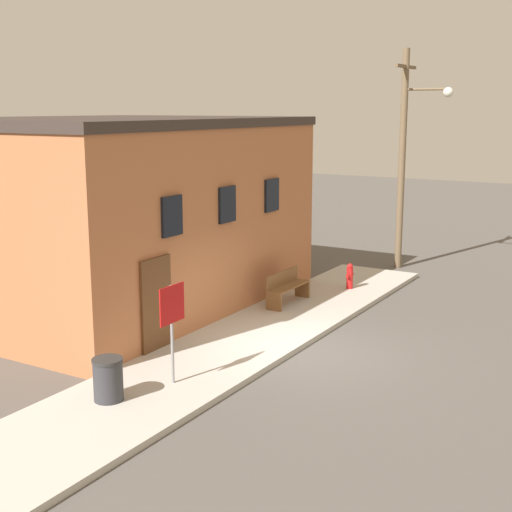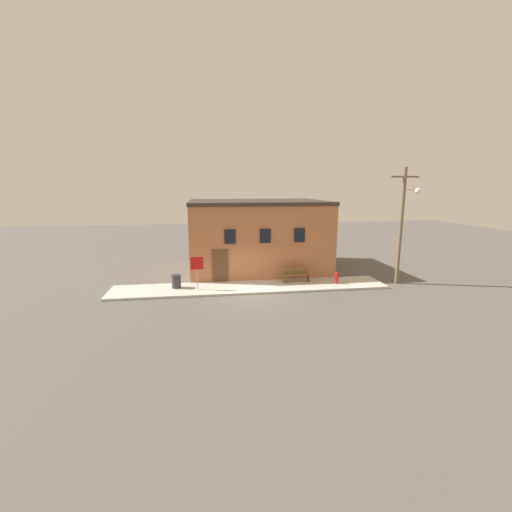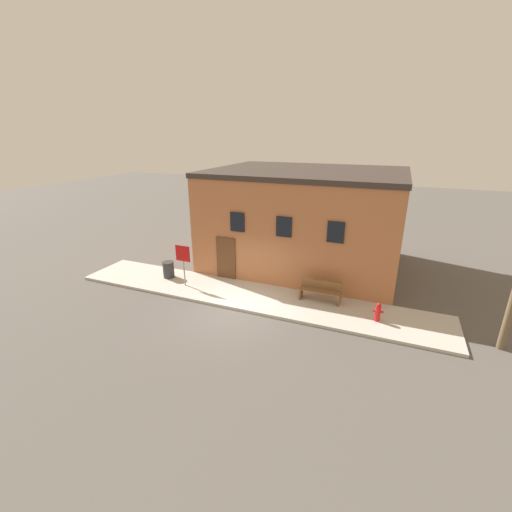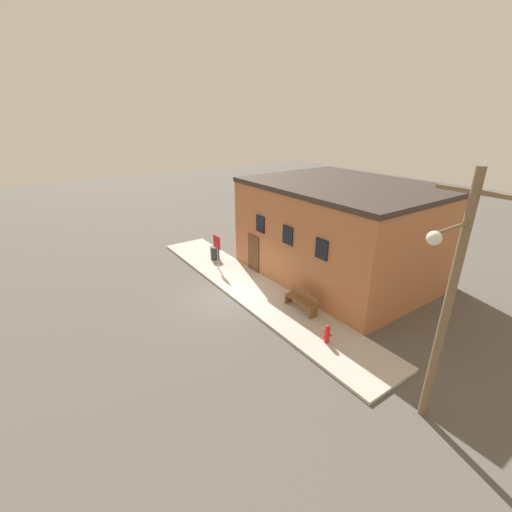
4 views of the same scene
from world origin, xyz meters
The scene contains 8 objects.
ground_plane centered at (0.00, 0.00, 0.00)m, with size 80.00×80.00×0.00m, color #56514C.
sidewalk centered at (0.00, 1.33, 0.06)m, with size 16.71×2.67×0.13m.
brick_building centered at (1.12, 6.41, 2.56)m, with size 9.73×7.61×5.12m.
fire_hydrant centered at (5.42, 1.13, 0.51)m, with size 0.40×0.19×0.76m.
stop_sign centered at (-3.18, 1.11, 1.51)m, with size 0.74×0.06×1.96m.
bench centered at (3.03, 1.96, 0.58)m, with size 1.72×0.44×0.88m.
trash_bin centered at (-4.46, 1.62, 0.53)m, with size 0.57×0.57×0.80m.
utility_pole centered at (9.42, 0.95, 3.98)m, with size 1.80×1.70×7.27m.
Camera 4 is at (12.90, -7.46, 8.29)m, focal length 24.00 mm.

